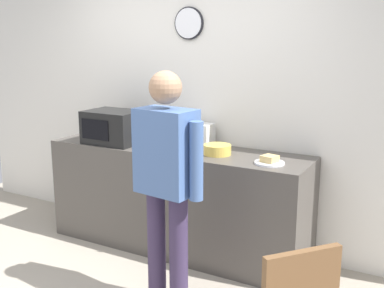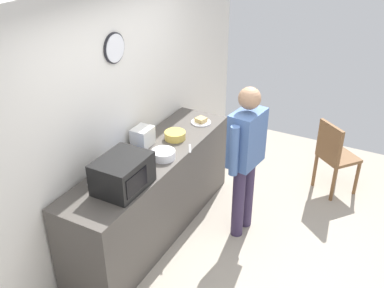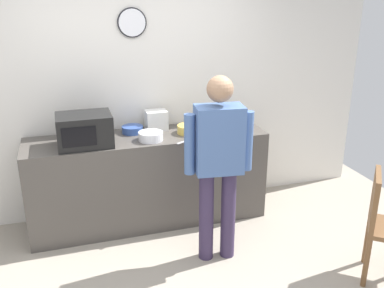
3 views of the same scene
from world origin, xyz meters
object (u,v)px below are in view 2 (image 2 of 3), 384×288
at_px(toaster, 143,137).
at_px(spoon_utensil, 96,182).
at_px(cereal_bowl, 133,154).
at_px(fork_utensil, 190,149).
at_px(salad_bowl, 175,135).
at_px(sandwich_plate, 201,121).
at_px(microwave, 123,173).
at_px(mixing_bowl, 163,154).
at_px(person_standing, 246,152).
at_px(wooden_chair, 334,155).

distance_m(toaster, spoon_utensil, 0.80).
bearing_deg(cereal_bowl, fork_utensil, -45.58).
bearing_deg(salad_bowl, sandwich_plate, -8.31).
xyz_separation_m(salad_bowl, toaster, (-0.28, 0.23, 0.06)).
distance_m(salad_bowl, toaster, 0.37).
distance_m(microwave, toaster, 0.80).
distance_m(salad_bowl, mixing_bowl, 0.43).
bearing_deg(spoon_utensil, microwave, -79.90).
relative_size(cereal_bowl, person_standing, 0.13).
bearing_deg(sandwich_plate, cereal_bowl, 166.34).
bearing_deg(cereal_bowl, wooden_chair, -43.60).
height_order(fork_utensil, spoon_utensil, same).
xyz_separation_m(mixing_bowl, wooden_chair, (1.64, -1.40, -0.46)).
height_order(microwave, person_standing, person_standing).
bearing_deg(cereal_bowl, spoon_utensil, 175.96).
bearing_deg(sandwich_plate, toaster, 158.81).
distance_m(microwave, person_standing, 1.29).
distance_m(cereal_bowl, toaster, 0.27).
height_order(sandwich_plate, cereal_bowl, cereal_bowl).
xyz_separation_m(cereal_bowl, mixing_bowl, (0.13, -0.28, 0.01)).
height_order(toaster, wooden_chair, toaster).
bearing_deg(person_standing, cereal_bowl, 119.51).
distance_m(salad_bowl, fork_utensil, 0.28).
bearing_deg(cereal_bowl, mixing_bowl, -65.63).
relative_size(cereal_bowl, toaster, 0.98).
height_order(microwave, toaster, microwave).
bearing_deg(wooden_chair, cereal_bowl, 136.40).
distance_m(mixing_bowl, person_standing, 0.83).
relative_size(microwave, toaster, 2.27).
relative_size(salad_bowl, spoon_utensil, 1.35).
distance_m(sandwich_plate, person_standing, 0.88).
xyz_separation_m(salad_bowl, wooden_chair, (1.22, -1.50, -0.46)).
relative_size(toaster, wooden_chair, 0.23).
relative_size(cereal_bowl, wooden_chair, 0.23).
relative_size(sandwich_plate, spoon_utensil, 1.36).
distance_m(cereal_bowl, wooden_chair, 2.48).
relative_size(salad_bowl, wooden_chair, 0.24).
xyz_separation_m(spoon_utensil, wooden_chair, (2.30, -1.72, -0.42)).
height_order(cereal_bowl, spoon_utensil, cereal_bowl).
height_order(mixing_bowl, toaster, toaster).
bearing_deg(mixing_bowl, wooden_chair, -40.48).
distance_m(microwave, salad_bowl, 1.04).
xyz_separation_m(toaster, wooden_chair, (1.51, -1.73, -0.52)).
bearing_deg(mixing_bowl, cereal_bowl, 114.37).
height_order(sandwich_plate, person_standing, person_standing).
height_order(sandwich_plate, toaster, toaster).
relative_size(fork_utensil, wooden_chair, 0.18).
bearing_deg(person_standing, fork_utensil, 104.14).
height_order(microwave, cereal_bowl, microwave).
xyz_separation_m(mixing_bowl, person_standing, (0.43, -0.71, -0.00)).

